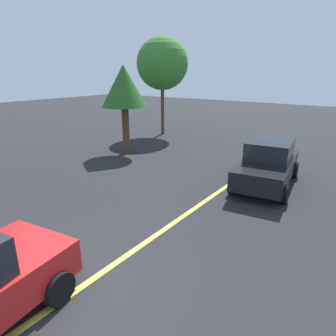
# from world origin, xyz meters

# --- Properties ---
(ground_plane) EXTENTS (80.00, 80.00, 0.00)m
(ground_plane) POSITION_xyz_m (0.00, 0.00, 0.00)
(ground_plane) COLOR #262628
(lane_marking_centre) EXTENTS (28.00, 0.16, 0.01)m
(lane_marking_centre) POSITION_xyz_m (3.00, 0.00, 0.01)
(lane_marking_centre) COLOR #E0D14C
(car_black_behind_van) EXTENTS (4.39, 2.36, 1.70)m
(car_black_behind_van) POSITION_xyz_m (8.36, -1.12, 0.84)
(car_black_behind_van) COLOR black
(car_black_behind_van) RESTS_ON ground_plane
(tree_left_verge) EXTENTS (2.32, 2.32, 4.49)m
(tree_left_verge) POSITION_xyz_m (8.68, 6.47, 3.40)
(tree_left_verge) COLOR #513823
(tree_left_verge) RESTS_ON ground_plane
(tree_right_verge) EXTENTS (3.36, 3.36, 6.33)m
(tree_right_verge) POSITION_xyz_m (13.85, 7.93, 4.63)
(tree_right_verge) COLOR #513823
(tree_right_verge) RESTS_ON ground_plane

